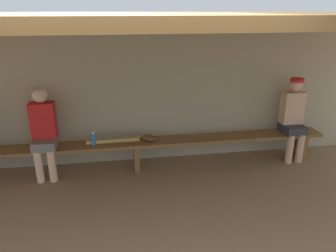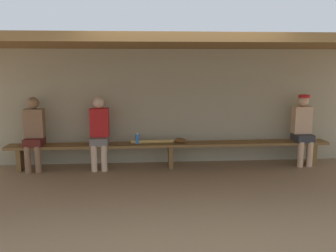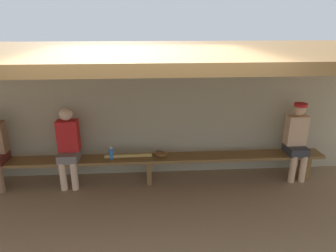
{
  "view_description": "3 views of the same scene",
  "coord_description": "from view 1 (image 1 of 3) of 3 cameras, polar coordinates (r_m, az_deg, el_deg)",
  "views": [
    {
      "loc": [
        -0.25,
        -2.99,
        2.37
      ],
      "look_at": [
        0.46,
        1.34,
        0.76
      ],
      "focal_mm": 34.48,
      "sensor_mm": 36.0,
      "label": 1
    },
    {
      "loc": [
        -0.56,
        -5.16,
        1.97
      ],
      "look_at": [
        -0.06,
        1.33,
        0.82
      ],
      "focal_mm": 39.43,
      "sensor_mm": 36.0,
      "label": 2
    },
    {
      "loc": [
        0.0,
        -3.19,
        2.65
      ],
      "look_at": [
        0.32,
        1.42,
        1.05
      ],
      "focal_mm": 32.81,
      "sensor_mm": 36.0,
      "label": 3
    }
  ],
  "objects": [
    {
      "name": "dugout_roof",
      "position": [
        3.7,
        -5.74,
        18.34
      ],
      "size": [
        8.0,
        2.8,
        0.12
      ],
      "primitive_type": "cube",
      "color": "brown",
      "rests_on": "back_wall"
    },
    {
      "name": "bench",
      "position": [
        4.96,
        -5.66,
        -3.55
      ],
      "size": [
        6.0,
        0.36,
        0.46
      ],
      "color": "brown",
      "rests_on": "ground"
    },
    {
      "name": "ground_plane",
      "position": [
        3.82,
        -3.77,
        -18.25
      ],
      "size": [
        24.0,
        24.0,
        0.0
      ],
      "primitive_type": "plane",
      "color": "#8C6D4C"
    },
    {
      "name": "baseball_glove_dark_brown",
      "position": [
        4.94,
        -3.46,
        -2.1
      ],
      "size": [
        0.29,
        0.29,
        0.09
      ],
      "primitive_type": "ellipsoid",
      "rotation": [
        0.0,
        0.0,
        2.37
      ],
      "color": "brown",
      "rests_on": "bench"
    },
    {
      "name": "water_bottle_blue",
      "position": [
        4.88,
        -13.0,
        -2.2
      ],
      "size": [
        0.07,
        0.07,
        0.21
      ],
      "color": "blue",
      "rests_on": "bench"
    },
    {
      "name": "back_wall",
      "position": [
        5.15,
        -6.28,
        5.74
      ],
      "size": [
        8.0,
        0.2,
        2.2
      ],
      "primitive_type": "cube",
      "color": "tan",
      "rests_on": "ground"
    },
    {
      "name": "player_in_blue",
      "position": [
        4.94,
        -21.13,
        -0.66
      ],
      "size": [
        0.34,
        0.42,
        1.34
      ],
      "color": "slate",
      "rests_on": "ground"
    },
    {
      "name": "player_in_white",
      "position": [
        5.57,
        21.24,
        1.77
      ],
      "size": [
        0.34,
        0.42,
        1.34
      ],
      "color": "#333338",
      "rests_on": "ground"
    },
    {
      "name": "baseball_bat",
      "position": [
        4.91,
        -9.69,
        -2.64
      ],
      "size": [
        0.79,
        0.08,
        0.07
      ],
      "primitive_type": "cylinder",
      "rotation": [
        0.0,
        1.57,
        0.02
      ],
      "color": "tan",
      "rests_on": "bench"
    }
  ]
}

